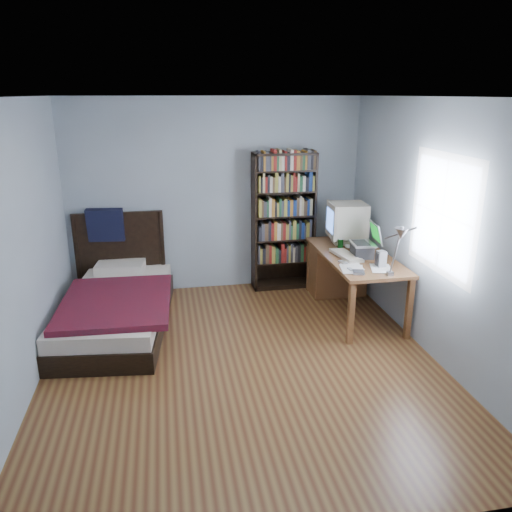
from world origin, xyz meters
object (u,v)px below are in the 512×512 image
laptop (364,247)px  desk (341,267)px  bookshelf (283,222)px  speaker (381,259)px  soda_can (340,244)px  desk_lamp (400,238)px  keyboard (346,255)px  crt_monitor (346,220)px  bed (117,303)px

laptop → desk: bearing=95.7°
laptop → bookshelf: bookshelf is taller
speaker → soda_can: size_ratio=1.54×
desk_lamp → keyboard: size_ratio=1.31×
crt_monitor → speaker: crt_monitor is taller
bed → bookshelf: bearing=20.8°
laptop → soda_can: (-0.15, 0.36, -0.05)m
desk_lamp → bed: size_ratio=0.29×
desk_lamp → soda_can: size_ratio=5.54×
desk → bookshelf: size_ratio=0.89×
crt_monitor → soda_can: bearing=-123.3°
crt_monitor → speaker: size_ratio=2.89×
bed → soda_can: bearing=1.9°
desk → bed: (-2.77, -0.27, -0.16)m
crt_monitor → keyboard: (-0.19, -0.54, -0.27)m
desk → crt_monitor: (0.04, 0.03, 0.60)m
keyboard → speaker: speaker is taller
desk_lamp → bookshelf: bookshelf is taller
keyboard → speaker: 0.47m
desk_lamp → crt_monitor: bearing=87.0°
desk_lamp → keyboard: bearing=95.5°
laptop → bed: bearing=174.6°
speaker → bookshelf: bookshelf is taller
desk_lamp → bookshelf: (-0.60, 2.11, -0.34)m
bookshelf → speaker: bearing=-62.9°
desk_lamp → speaker: (0.14, 0.66, -0.43)m
keyboard → speaker: (0.25, -0.40, 0.07)m
soda_can → desk_lamp: bearing=-87.7°
speaker → bed: bed is taller
speaker → bed: size_ratio=0.08×
speaker → laptop: bearing=93.8°
laptop → speaker: 0.38m
speaker → bookshelf: (-0.74, 1.45, 0.09)m
keyboard → soda_can: soda_can is taller
keyboard → bookshelf: size_ratio=0.27×
keyboard → laptop: bearing=-16.4°
bookshelf → crt_monitor: bearing=-36.7°
laptop → soda_can: 0.39m
soda_can → bed: bearing=-178.1°
keyboard → bed: (-2.63, 0.24, -0.49)m
crt_monitor → bed: crt_monitor is taller
keyboard → soda_can: size_ratio=4.23×
keyboard → bookshelf: 1.17m
desk → soda_can: soda_can is taller
desk_lamp → speaker: size_ratio=3.60×
desk → keyboard: keyboard is taller
laptop → keyboard: (-0.20, 0.03, -0.09)m
laptop → keyboard: size_ratio=0.81×
keyboard → bookshelf: bookshelf is taller
keyboard → bookshelf: (-0.50, 1.05, 0.17)m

